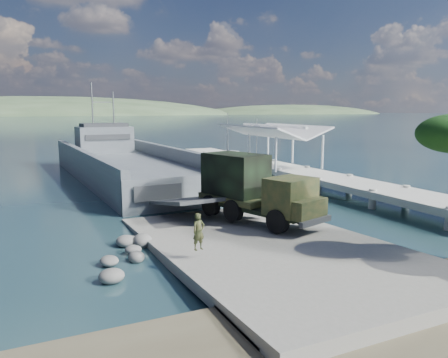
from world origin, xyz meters
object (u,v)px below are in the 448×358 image
sailboat_near (257,163)px  soldier (199,240)px  military_truck (253,188)px  pier (278,162)px  sailboat_far (228,156)px  landing_craft (129,170)px

sailboat_near → soldier: bearing=-107.1°
military_truck → sailboat_near: sailboat_near is taller
pier → sailboat_far: 18.04m
pier → military_truck: size_ratio=5.28×
sailboat_near → sailboat_far: (0.07, 8.23, 0.03)m
military_truck → landing_craft: bearing=78.7°
pier → sailboat_near: bearing=72.7°
military_truck → soldier: (-5.31, -4.89, -1.05)m
sailboat_far → soldier: bearing=-131.2°
sailboat_far → pier: bearing=-113.4°
landing_craft → sailboat_far: 20.82m
landing_craft → military_truck: size_ratio=4.36×
sailboat_far → sailboat_near: bearing=-104.2°
soldier → sailboat_far: sailboat_far is taller
sailboat_far → military_truck: bearing=-127.3°
military_truck → sailboat_far: 36.40m
pier → military_truck: 19.38m
military_truck → sailboat_near: bearing=42.5°
military_truck → soldier: bearing=-154.8°
pier → sailboat_far: size_ratio=6.77×
military_truck → pier: bearing=36.1°
sailboat_near → sailboat_far: bearing=105.8°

